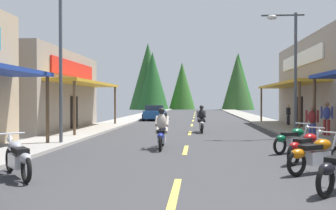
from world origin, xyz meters
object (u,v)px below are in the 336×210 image
object	(u,v)px
streetlamp_left	(67,43)
rider_cruising_lead	(162,132)
rider_cruising_trailing	(201,121)
pedestrian_browsing	(312,121)
motorcycle_parked_right_3	(316,154)
pedestrian_by_shop	(288,114)
motorcycle_parked_left_2	(18,157)
motorcycle_parked_right_4	(306,146)
parked_car_curbside	(155,113)
motorcycle_parked_right_5	(293,139)
pedestrian_strolling	(327,117)
streetlamp_right	(289,57)

from	to	relation	value
streetlamp_left	rider_cruising_lead	world-z (taller)	streetlamp_left
rider_cruising_trailing	pedestrian_browsing	bearing A→B (deg)	-131.21
motorcycle_parked_right_3	pedestrian_by_shop	world-z (taller)	pedestrian_by_shop
rider_cruising_lead	motorcycle_parked_left_2	bearing A→B (deg)	148.62
rider_cruising_trailing	motorcycle_parked_right_4	bearing A→B (deg)	-164.67
rider_cruising_trailing	rider_cruising_lead	bearing A→B (deg)	165.06
pedestrian_by_shop	parked_car_curbside	size ratio (longest dim) A/B	0.35
motorcycle_parked_right_3	pedestrian_browsing	xyz separation A→B (m)	(2.11, 7.05, 0.45)
motorcycle_parked_right_3	motorcycle_parked_right_5	distance (m)	3.47
streetlamp_left	motorcycle_parked_right_3	xyz separation A→B (m)	(8.32, -4.83, -3.71)
motorcycle_parked_right_5	pedestrian_browsing	distance (m)	4.03
parked_car_curbside	pedestrian_strolling	bearing A→B (deg)	-147.04
motorcycle_parked_right_4	pedestrian_by_shop	world-z (taller)	pedestrian_by_shop
streetlamp_left	parked_car_curbside	world-z (taller)	streetlamp_left
motorcycle_parked_right_5	parked_car_curbside	world-z (taller)	parked_car_curbside
parked_car_curbside	streetlamp_right	bearing A→B (deg)	-153.13
motorcycle_parked_right_3	rider_cruising_lead	size ratio (longest dim) A/B	0.86
pedestrian_browsing	parked_car_curbside	xyz separation A→B (m)	(-9.12, 16.31, -0.25)
pedestrian_browsing	pedestrian_strolling	distance (m)	2.12
motorcycle_parked_right_4	motorcycle_parked_left_2	distance (m)	7.92
motorcycle_parked_left_2	pedestrian_browsing	xyz separation A→B (m)	(9.39, 8.16, 0.45)
motorcycle_parked_left_2	pedestrian_strolling	bearing A→B (deg)	-89.14
motorcycle_parked_right_4	rider_cruising_lead	size ratio (longest dim) A/B	0.75
pedestrian_by_shop	parked_car_curbside	world-z (taller)	pedestrian_by_shop
parked_car_curbside	motorcycle_parked_left_2	bearing A→B (deg)	176.96
pedestrian_by_shop	motorcycle_parked_right_5	bearing A→B (deg)	-114.25
streetlamp_right	parked_car_curbside	size ratio (longest dim) A/B	1.39
motorcycle_parked_right_3	motorcycle_parked_left_2	xyz separation A→B (m)	(-7.28, -1.11, 0.00)
pedestrian_strolling	parked_car_curbside	bearing A→B (deg)	59.45
rider_cruising_trailing	parked_car_curbside	xyz separation A→B (m)	(-4.22, 12.32, 0.03)
motorcycle_parked_right_3	pedestrian_strolling	world-z (taller)	pedestrian_strolling
streetlamp_right	pedestrian_strolling	xyz separation A→B (m)	(1.94, 0.43, -2.93)
parked_car_curbside	pedestrian_by_shop	bearing A→B (deg)	-126.93
motorcycle_parked_right_5	pedestrian_browsing	size ratio (longest dim) A/B	1.07
motorcycle_parked_right_3	pedestrian_by_shop	bearing A→B (deg)	44.38
pedestrian_browsing	pedestrian_strolling	xyz separation A→B (m)	(1.24, 1.71, 0.10)
streetlamp_left	motorcycle_parked_right_4	bearing A→B (deg)	-21.29
streetlamp_right	pedestrian_browsing	distance (m)	3.36
streetlamp_left	pedestrian_browsing	bearing A→B (deg)	12.03
motorcycle_parked_left_2	pedestrian_browsing	world-z (taller)	pedestrian_browsing
pedestrian_strolling	streetlamp_left	bearing A→B (deg)	132.69
rider_cruising_trailing	pedestrian_by_shop	bearing A→B (deg)	-52.07
motorcycle_parked_right_4	pedestrian_browsing	world-z (taller)	pedestrian_browsing
motorcycle_parked_right_3	motorcycle_parked_left_2	size ratio (longest dim) A/B	1.11
pedestrian_by_shop	pedestrian_browsing	size ratio (longest dim) A/B	0.95
rider_cruising_trailing	pedestrian_browsing	size ratio (longest dim) A/B	1.32
motorcycle_parked_right_4	motorcycle_parked_left_2	xyz separation A→B (m)	(-7.48, -2.62, 0.00)
streetlamp_right	pedestrian_strolling	distance (m)	3.54
motorcycle_parked_right_5	pedestrian_browsing	world-z (taller)	pedestrian_browsing
rider_cruising_lead	parked_car_curbside	size ratio (longest dim) A/B	0.49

